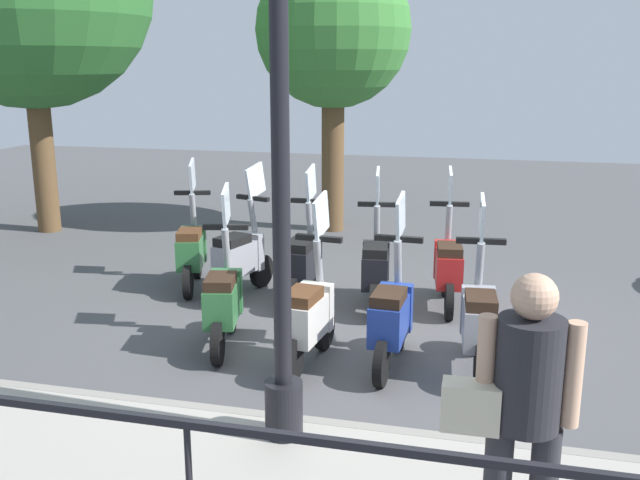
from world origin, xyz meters
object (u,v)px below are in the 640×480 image
object	(u,v)px
scooter_near_1	(391,316)
scooter_near_3	(223,300)
scooter_far_3	(240,256)
lamp_post_near	(281,185)
tree_distant	(333,32)
scooter_far_0	(448,266)
scooter_near_2	(308,315)
scooter_far_2	(303,262)
scooter_far_1	(375,267)
scooter_far_4	(192,250)
pedestrian_with_bag	(522,405)
scooter_near_0	(479,320)

from	to	relation	value
scooter_near_1	scooter_near_3	bearing A→B (deg)	90.07
scooter_far_3	scooter_near_3	bearing A→B (deg)	-149.76
lamp_post_near	tree_distant	xyz separation A→B (m)	(6.82, 1.21, 1.21)
tree_distant	scooter_far_0	distance (m)	4.80
tree_distant	scooter_near_2	world-z (taller)	tree_distant
scooter_far_2	scooter_near_2	bearing A→B (deg)	-162.40
scooter_near_3	tree_distant	bearing A→B (deg)	-11.53
scooter_near_1	scooter_far_1	world-z (taller)	same
lamp_post_near	scooter_far_4	distance (m)	4.26
scooter_far_2	scooter_far_3	distance (m)	0.77
pedestrian_with_bag	tree_distant	distance (m)	8.57
tree_distant	scooter_far_1	distance (m)	4.68
scooter_near_3	scooter_far_2	bearing A→B (deg)	-27.42
scooter_far_0	tree_distant	bearing A→B (deg)	24.69
pedestrian_with_bag	scooter_far_1	world-z (taller)	pedestrian_with_bag
scooter_near_0	scooter_far_3	world-z (taller)	same
scooter_near_0	scooter_far_1	distance (m)	1.85
lamp_post_near	scooter_near_1	distance (m)	2.24
scooter_near_1	scooter_far_2	size ratio (longest dim) A/B	1.00
scooter_near_0	scooter_near_1	size ratio (longest dim) A/B	1.00
scooter_near_2	scooter_far_3	size ratio (longest dim) A/B	1.00
lamp_post_near	scooter_far_1	xyz separation A→B (m)	(3.19, -0.11, -1.43)
tree_distant	scooter_near_1	bearing A→B (deg)	-161.68
lamp_post_near	scooter_far_0	xyz separation A→B (m)	(3.41, -0.89, -1.43)
tree_distant	scooter_near_2	size ratio (longest dim) A/B	2.84
scooter_far_1	pedestrian_with_bag	bearing A→B (deg)	-169.06
pedestrian_with_bag	scooter_far_0	size ratio (longest dim) A/B	1.03
lamp_post_near	scooter_far_0	size ratio (longest dim) A/B	2.60
scooter_near_0	scooter_far_2	bearing A→B (deg)	49.28
scooter_near_0	scooter_far_1	size ratio (longest dim) A/B	1.00
lamp_post_near	pedestrian_with_bag	xyz separation A→B (m)	(-1.04, -1.51, -0.84)
pedestrian_with_bag	scooter_far_4	distance (m)	5.79
scooter_near_3	scooter_far_1	distance (m)	1.91
scooter_near_0	scooter_near_1	distance (m)	0.77
lamp_post_near	scooter_far_2	world-z (taller)	lamp_post_near
tree_distant	scooter_near_0	size ratio (longest dim) A/B	2.84
tree_distant	pedestrian_with_bag	bearing A→B (deg)	-160.92
scooter_far_3	scooter_far_4	distance (m)	0.69
pedestrian_with_bag	tree_distant	bearing A→B (deg)	18.41
pedestrian_with_bag	tree_distant	xyz separation A→B (m)	(7.86, 2.72, 2.05)
lamp_post_near	scooter_far_3	bearing A→B (deg)	24.79
scooter_near_2	scooter_far_2	distance (m)	1.77
pedestrian_with_bag	scooter_near_2	xyz separation A→B (m)	(2.54, 1.73, -0.60)
scooter_near_2	scooter_far_2	world-z (taller)	same
scooter_far_4	scooter_near_3	bearing A→B (deg)	-163.69
tree_distant	scooter_far_1	world-z (taller)	tree_distant
pedestrian_with_bag	scooter_near_3	world-z (taller)	pedestrian_with_bag
tree_distant	scooter_near_0	bearing A→B (deg)	-154.05
scooter_near_1	pedestrian_with_bag	bearing A→B (deg)	-156.80
scooter_near_2	scooter_far_1	distance (m)	1.72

